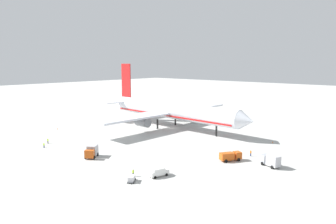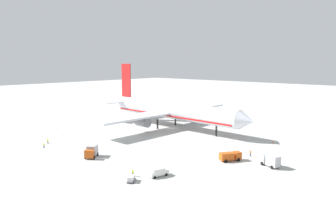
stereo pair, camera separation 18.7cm
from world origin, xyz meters
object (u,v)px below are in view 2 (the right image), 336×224
at_px(service_van, 158,172).
at_px(traffic_cone_0, 58,129).
at_px(airliner, 170,110).
at_px(traffic_cone_1, 273,142).
at_px(service_truck_1, 271,160).
at_px(ground_worker_2, 44,145).
at_px(ground_worker_0, 133,173).
at_px(baggage_cart_0, 131,178).
at_px(ground_worker_1, 251,153).
at_px(ground_worker_3, 48,141).
at_px(service_truck_2, 92,151).
at_px(service_truck_0, 230,156).

relative_size(service_van, traffic_cone_0, 9.23).
distance_m(airliner, traffic_cone_1, 42.73).
relative_size(service_truck_1, ground_worker_2, 3.49).
distance_m(service_truck_1, ground_worker_0, 34.98).
height_order(ground_worker_0, traffic_cone_0, ground_worker_0).
bearing_deg(baggage_cart_0, ground_worker_1, 73.85).
height_order(service_truck_1, traffic_cone_0, service_truck_1).
distance_m(ground_worker_0, ground_worker_2, 39.35).
height_order(baggage_cart_0, traffic_cone_0, baggage_cart_0).
relative_size(service_truck_1, service_van, 1.11).
xyz_separation_m(ground_worker_3, traffic_cone_0, (-18.39, 13.65, -0.59)).
relative_size(airliner, ground_worker_0, 44.29).
height_order(airliner, ground_worker_1, airliner).
xyz_separation_m(service_truck_2, service_van, (24.39, 1.51, -0.68)).
height_order(ground_worker_2, traffic_cone_0, ground_worker_2).
bearing_deg(service_truck_0, baggage_cart_0, -106.80).
bearing_deg(ground_worker_1, ground_worker_2, -146.07).
distance_m(service_truck_1, traffic_cone_0, 83.68).
bearing_deg(ground_worker_2, traffic_cone_1, 46.90).
relative_size(ground_worker_2, traffic_cone_0, 2.93).
bearing_deg(service_truck_0, ground_worker_1, 76.18).
relative_size(service_truck_1, traffic_cone_1, 10.21).
bearing_deg(ground_worker_1, service_truck_0, -103.82).
distance_m(service_truck_0, service_truck_1, 10.51).
height_order(service_truck_1, ground_worker_1, service_truck_1).
bearing_deg(ground_worker_2, service_truck_0, 28.48).
height_order(service_truck_2, service_van, service_truck_2).
bearing_deg(baggage_cart_0, traffic_cone_1, 81.07).
relative_size(service_truck_2, ground_worker_2, 3.45).
bearing_deg(service_truck_1, ground_worker_1, 148.08).
bearing_deg(service_truck_2, service_truck_1, 32.10).
bearing_deg(ground_worker_3, service_truck_1, 22.31).
bearing_deg(ground_worker_3, traffic_cone_1, 42.75).
xyz_separation_m(baggage_cart_0, ground_worker_3, (-45.71, 4.20, 0.14)).
bearing_deg(service_truck_1, ground_worker_3, -157.69).
xyz_separation_m(service_truck_0, baggage_cart_0, (-8.42, -27.90, -0.63)).
xyz_separation_m(ground_worker_3, traffic_cone_1, (54.26, 50.15, -0.59)).
bearing_deg(ground_worker_3, ground_worker_0, -2.18).
bearing_deg(airliner, ground_worker_1, -18.56).
distance_m(service_truck_1, traffic_cone_1, 25.84).
bearing_deg(traffic_cone_1, traffic_cone_0, -153.32).
height_order(baggage_cart_0, traffic_cone_1, baggage_cart_0).
bearing_deg(baggage_cart_0, ground_worker_0, 132.23).
height_order(baggage_cart_0, ground_worker_1, ground_worker_1).
bearing_deg(service_truck_1, service_truck_0, -165.22).
bearing_deg(ground_worker_2, service_truck_2, 12.28).
bearing_deg(traffic_cone_1, service_truck_1, -67.09).
distance_m(service_truck_2, ground_worker_0, 20.11).
bearing_deg(ground_worker_2, ground_worker_1, 33.93).
distance_m(airliner, ground_worker_3, 48.22).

